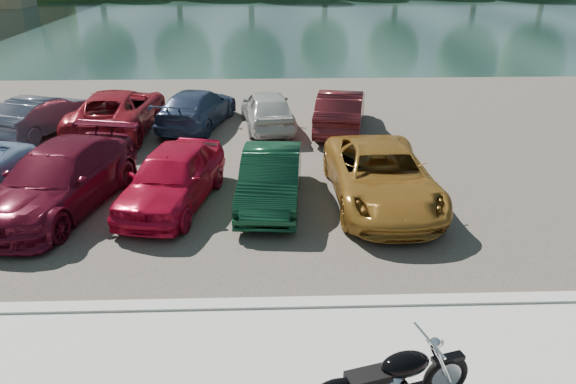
# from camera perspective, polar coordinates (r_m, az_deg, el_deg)

# --- Properties ---
(kerb) EXTENTS (60.00, 0.30, 0.14)m
(kerb) POSITION_cam_1_polar(r_m,az_deg,el_deg) (9.94, 4.33, -11.28)
(kerb) COLOR #B3B1A8
(kerb) RESTS_ON ground
(parking_lot) EXTENTS (60.00, 18.00, 0.04)m
(parking_lot) POSITION_cam_1_polar(r_m,az_deg,el_deg) (18.05, 1.36, 5.23)
(parking_lot) COLOR #3E3832
(parking_lot) RESTS_ON ground
(river) EXTENTS (120.00, 40.00, 0.00)m
(river) POSITION_cam_1_polar(r_m,az_deg,el_deg) (46.45, -0.73, 16.71)
(river) COLOR #1A2F2D
(river) RESTS_ON ground
(car_3) EXTENTS (3.16, 5.41, 1.47)m
(car_3) POSITION_cam_1_polar(r_m,az_deg,el_deg) (14.11, -22.20, 1.23)
(car_3) COLOR #5B0D1F
(car_3) RESTS_ON parking_lot
(car_4) EXTENTS (2.50, 4.41, 1.42)m
(car_4) POSITION_cam_1_polar(r_m,az_deg,el_deg) (13.53, -11.67, 1.50)
(car_4) COLOR #B90C2C
(car_4) RESTS_ON parking_lot
(car_5) EXTENTS (1.66, 4.01, 1.29)m
(car_5) POSITION_cam_1_polar(r_m,az_deg,el_deg) (13.37, -1.76, 1.44)
(car_5) COLOR #0D321E
(car_5) RESTS_ON parking_lot
(car_6) EXTENTS (2.41, 5.03, 1.38)m
(car_6) POSITION_cam_1_polar(r_m,az_deg,el_deg) (13.55, 9.48, 1.62)
(car_6) COLOR #9E6A24
(car_6) RESTS_ON parking_lot
(car_9) EXTENTS (2.60, 4.03, 1.26)m
(car_9) POSITION_cam_1_polar(r_m,az_deg,el_deg) (20.28, -23.69, 7.24)
(car_9) COLOR slate
(car_9) RESTS_ON parking_lot
(car_10) EXTENTS (2.59, 5.18, 1.41)m
(car_10) POSITION_cam_1_polar(r_m,az_deg,el_deg) (19.60, -16.91, 7.93)
(car_10) COLOR maroon
(car_10) RESTS_ON parking_lot
(car_11) EXTENTS (2.75, 4.63, 1.26)m
(car_11) POSITION_cam_1_polar(r_m,az_deg,el_deg) (19.60, -9.26, 8.43)
(car_11) COLOR navy
(car_11) RESTS_ON parking_lot
(car_12) EXTENTS (2.05, 4.01, 1.31)m
(car_12) POSITION_cam_1_polar(r_m,az_deg,el_deg) (19.16, -2.11, 8.44)
(car_12) COLOR silver
(car_12) RESTS_ON parking_lot
(car_13) EXTENTS (2.22, 4.37, 1.37)m
(car_13) POSITION_cam_1_polar(r_m,az_deg,el_deg) (18.95, 5.39, 8.28)
(car_13) COLOR #4E1419
(car_13) RESTS_ON parking_lot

